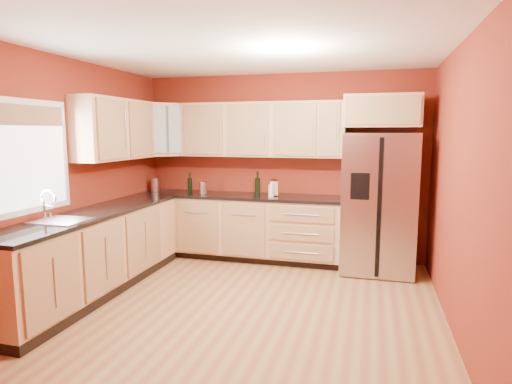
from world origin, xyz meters
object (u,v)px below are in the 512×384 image
refrigerator (378,203)px  canister_left (203,188)px  wine_bottle_a (190,183)px  knife_block (274,189)px  soap_dispenser (271,189)px

refrigerator → canister_left: (-2.40, 0.01, 0.12)m
canister_left → wine_bottle_a: wine_bottle_a is taller
knife_block → refrigerator: bearing=-17.9°
refrigerator → soap_dispenser: size_ratio=8.54×
canister_left → soap_dispenser: 1.00m
canister_left → knife_block: size_ratio=0.90×
wine_bottle_a → knife_block: wine_bottle_a is taller
canister_left → knife_block: bearing=5.9°
refrigerator → wine_bottle_a: (-2.63, 0.07, 0.18)m
refrigerator → wine_bottle_a: 2.64m
wine_bottle_a → knife_block: bearing=1.9°
refrigerator → canister_left: bearing=179.8°
refrigerator → knife_block: size_ratio=9.23×
wine_bottle_a → soap_dispenser: bearing=-3.9°
soap_dispenser → wine_bottle_a: bearing=176.1°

